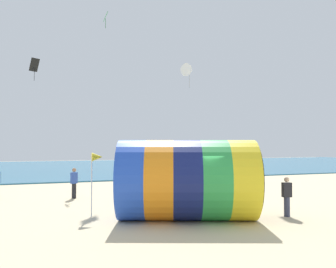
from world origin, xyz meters
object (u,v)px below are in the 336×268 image
kite_handler (287,196)px  bystander_mid_beach (74,183)px  beach_flag (97,160)px  giant_inflatable_tube (187,180)px  kite_white_delta (189,70)px  kite_green_diamond (106,17)px  kite_black_diamond (34,65)px

kite_handler → bystander_mid_beach: bearing=131.1°
kite_handler → beach_flag: beach_flag is taller
giant_inflatable_tube → kite_white_delta: 17.63m
kite_green_diamond → bystander_mid_beach: kite_green_diamond is taller
kite_handler → bystander_mid_beach: bystander_mid_beach is taller
giant_inflatable_tube → kite_black_diamond: (-5.19, 17.22, 7.54)m
giant_inflatable_tube → kite_green_diamond: kite_green_diamond is taller
giant_inflatable_tube → kite_handler: 4.18m
kite_green_diamond → kite_white_delta: kite_green_diamond is taller
giant_inflatable_tube → kite_handler: giant_inflatable_tube is taller
kite_handler → kite_white_delta: size_ratio=0.80×
kite_green_diamond → bystander_mid_beach: bearing=-111.7°
giant_inflatable_tube → beach_flag: giant_inflatable_tube is taller
kite_green_diamond → beach_flag: bearing=-103.0°
kite_white_delta → bystander_mid_beach: size_ratio=1.22×
kite_handler → bystander_mid_beach: 11.21m
giant_inflatable_tube → kite_green_diamond: (0.15, 16.35, 11.69)m
kite_white_delta → bystander_mid_beach: 14.68m
kite_handler → beach_flag: size_ratio=0.62×
giant_inflatable_tube → kite_green_diamond: 20.09m
giant_inflatable_tube → kite_black_diamond: size_ratio=3.47×
kite_white_delta → beach_flag: kite_white_delta is taller
kite_black_diamond → kite_handler: bearing=-63.0°
kite_handler → kite_white_delta: 17.60m
kite_white_delta → bystander_mid_beach: kite_white_delta is taller
kite_green_diamond → kite_black_diamond: bearing=170.7°
kite_green_diamond → bystander_mid_beach: 15.57m
kite_white_delta → kite_handler: bearing=-99.9°
kite_white_delta → beach_flag: (-9.86, -12.48, -6.75)m
giant_inflatable_tube → beach_flag: (-3.15, 2.00, 0.75)m
kite_white_delta → kite_green_diamond: bearing=164.1°
kite_handler → kite_black_diamond: bearing=117.0°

